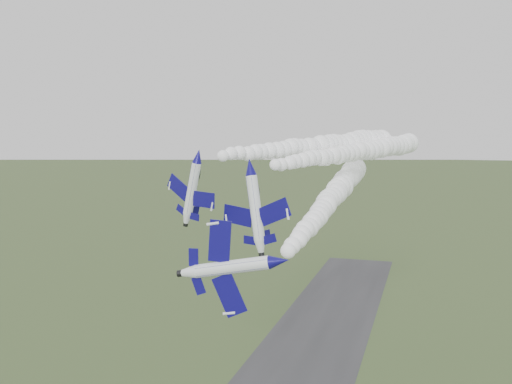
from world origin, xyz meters
TOP-DOWN VIEW (x-y plane):
  - jet_lead at (10.06, -2.07)m, footprint 3.46×12.80m
  - smoke_trail_jet_lead at (9.05, 37.86)m, footprint 8.61×73.56m
  - jet_pair_left at (-7.51, 17.66)m, footprint 9.77×11.59m
  - smoke_trail_jet_pair_left at (4.37, 46.20)m, footprint 26.01×53.12m
  - jet_pair_right at (0.10, 18.75)m, footprint 11.86×13.87m
  - smoke_trail_jet_pair_right at (11.24, 49.85)m, footprint 23.67×56.01m

SIDE VIEW (x-z plane):
  - jet_lead at x=10.06m, z-range 30.69..41.11m
  - smoke_trail_jet_lead at x=9.05m, z-range 35.96..40.87m
  - jet_pair_right at x=0.10m, z-range 42.56..46.39m
  - smoke_trail_jet_pair_right at x=11.24m, z-range 43.42..47.89m
  - jet_pair_left at x=-7.51m, z-range 44.13..47.83m
  - smoke_trail_jet_pair_left at x=4.37m, z-range 44.51..49.15m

